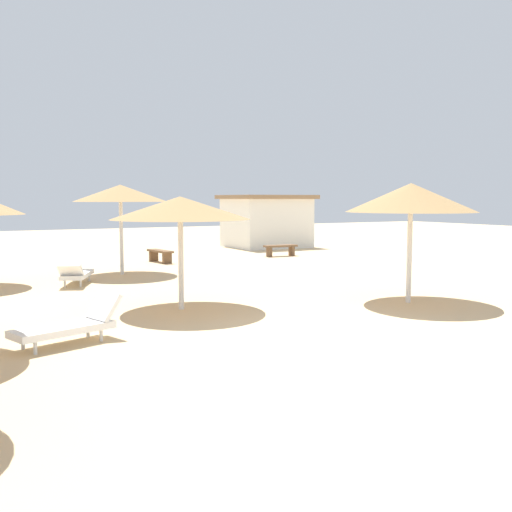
{
  "coord_description": "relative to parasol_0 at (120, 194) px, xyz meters",
  "views": [
    {
      "loc": [
        -6.21,
        -8.4,
        2.49
      ],
      "look_at": [
        0.0,
        3.0,
        1.2
      ],
      "focal_mm": 40.57,
      "sensor_mm": 36.0,
      "label": 1
    }
  ],
  "objects": [
    {
      "name": "lounger_0",
      "position": [
        -1.81,
        -1.68,
        -2.34
      ],
      "size": [
        1.35,
        1.99,
        0.71
      ],
      "color": "white",
      "rests_on": "ground"
    },
    {
      "name": "lounger_1",
      "position": [
        -3.31,
        -8.67,
        -2.33
      ],
      "size": [
        1.95,
        1.18,
        0.81
      ],
      "color": "white",
      "rests_on": "ground"
    },
    {
      "name": "bench_0",
      "position": [
        7.71,
        2.67,
        -2.31
      ],
      "size": [
        1.52,
        0.49,
        0.49
      ],
      "color": "brown",
      "rests_on": "ground"
    },
    {
      "name": "parasol_6",
      "position": [
        -0.49,
        -6.63,
        -0.38
      ],
      "size": [
        3.12,
        3.12,
        2.54
      ],
      "color": "silver",
      "rests_on": "ground"
    },
    {
      "name": "ground_plane",
      "position": [
        1.03,
        -10.36,
        -2.66
      ],
      "size": [
        80.0,
        80.0,
        0.0
      ],
      "primitive_type": "plane",
      "color": "#D1B284"
    },
    {
      "name": "beach_cabana",
      "position": [
        9.59,
        7.26,
        -1.3
      ],
      "size": [
        4.11,
        3.78,
        2.68
      ],
      "color": "white",
      "rests_on": "ground"
    },
    {
      "name": "bench_1",
      "position": [
        2.29,
        2.8,
        -2.31
      ],
      "size": [
        0.63,
        1.54,
        0.49
      ],
      "color": "brown",
      "rests_on": "ground"
    },
    {
      "name": "parasol_5",
      "position": [
        4.63,
        -8.43,
        -0.15
      ],
      "size": [
        3.08,
        3.08,
        2.86
      ],
      "color": "silver",
      "rests_on": "ground"
    },
    {
      "name": "parasol_0",
      "position": [
        0.0,
        0.0,
        0.0
      ],
      "size": [
        3.04,
        3.04,
        2.95
      ],
      "color": "silver",
      "rests_on": "ground"
    }
  ]
}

